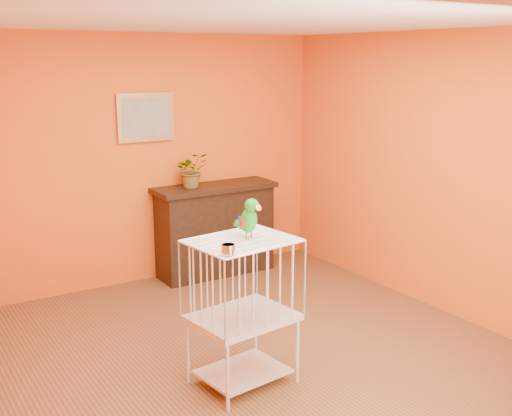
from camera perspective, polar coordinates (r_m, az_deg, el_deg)
ground at (r=5.29m, az=0.47°, el=-13.11°), size 4.50×4.50×0.00m
room_shell at (r=4.80m, az=0.50°, el=4.07°), size 4.50×4.50×4.50m
console_cabinet at (r=7.07m, az=-3.64°, el=-1.92°), size 1.35×0.49×1.00m
potted_plant at (r=6.84m, az=-5.83°, el=3.06°), size 0.39×0.42×0.29m
framed_picture at (r=6.75m, az=-9.76°, el=7.95°), size 0.62×0.04×0.50m
birdcage at (r=4.69m, az=-1.20°, el=-9.08°), size 0.77×0.63×1.10m
feed_cup at (r=4.18m, az=-2.50°, el=-3.69°), size 0.09×0.09×0.07m
parrot at (r=4.54m, az=-0.63°, el=-0.85°), size 0.15×0.26×0.29m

